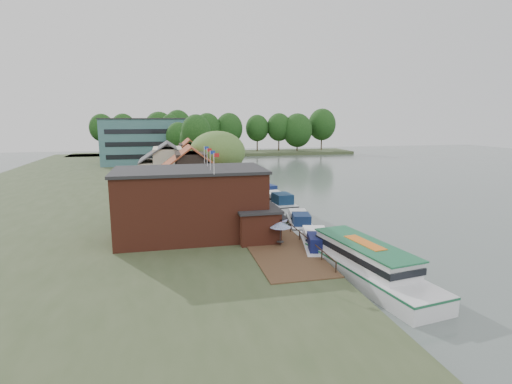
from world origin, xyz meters
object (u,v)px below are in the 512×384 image
pub (210,202)px  umbrella_4 (258,207)px  umbrella_1 (277,226)px  cottage_c (189,162)px  cottage_a (191,176)px  umbrella_2 (269,219)px  umbrella_0 (280,234)px  cottage_b (168,168)px  willow (218,165)px  cruiser_0 (317,241)px  hotel_block (151,141)px  cruiser_2 (277,200)px  umbrella_5 (258,203)px  umbrella_3 (267,214)px  cruiser_3 (263,190)px  tour_boat (369,263)px  cruiser_1 (299,219)px  swan (325,264)px

pub → umbrella_4: size_ratio=8.42×
umbrella_1 → cottage_c: bearing=100.4°
cottage_a → umbrella_2: size_ratio=3.62×
umbrella_0 → umbrella_2: size_ratio=1.00×
cottage_a → cottage_b: same height
cottage_b → willow: bearing=-33.7°
cruiser_0 → umbrella_4: bearing=119.2°
hotel_block → cruiser_2: 59.53m
cottage_a → umbrella_2: cottage_a is taller
pub → umbrella_5: 12.05m
umbrella_2 → umbrella_4: bearing=88.8°
umbrella_3 → umbrella_5: 6.52m
cottage_c → cruiser_3: bearing=-39.1°
tour_boat → cruiser_0: bearing=92.8°
pub → umbrella_0: (6.27, -5.29, -2.36)m
umbrella_4 → cruiser_3: 18.44m
cruiser_3 → cruiser_0: bearing=-108.0°
cottage_c → umbrella_5: bearing=-73.4°
umbrella_5 → tour_boat: 22.56m
umbrella_0 → umbrella_5: same height
hotel_block → cruiser_1: bearing=-73.9°
umbrella_4 → swan: umbrella_4 is taller
umbrella_0 → umbrella_1: size_ratio=1.00×
pub → hotel_block: size_ratio=0.79×
cruiser_0 → tour_boat: tour_boat is taller
cottage_a → cruiser_1: 17.17m
cottage_a → willow: 6.80m
hotel_block → umbrella_3: bearing=-77.6°
umbrella_1 → swan: (2.78, -6.28, -2.07)m
pub → umbrella_1: pub is taller
pub → umbrella_0: size_ratio=8.42×
cottage_c → umbrella_3: cottage_c is taller
cottage_a → cruiser_0: 23.47m
cottage_a → cruiser_0: size_ratio=0.87×
umbrella_3 → cottage_c: bearing=102.6°
cruiser_0 → cruiser_3: size_ratio=1.05×
umbrella_4 → umbrella_5: (0.56, 2.57, 0.00)m
cottage_c → umbrella_0: cottage_c is taller
cottage_c → umbrella_1: (6.72, -36.60, -2.96)m
umbrella_4 → tour_boat: umbrella_4 is taller
cottage_b → cottage_c: (4.00, 9.00, 0.00)m
umbrella_0 → swan: bearing=-48.0°
cruiser_0 → cruiser_2: bearing=99.0°
umbrella_1 → umbrella_2: same height
umbrella_1 → cruiser_3: umbrella_1 is taller
umbrella_4 → cottage_b: bearing=120.5°
umbrella_2 → umbrella_5: bearing=85.6°
umbrella_0 → umbrella_1: bearing=80.5°
pub → tour_boat: 17.66m
hotel_block → cruiser_2: size_ratio=2.42×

